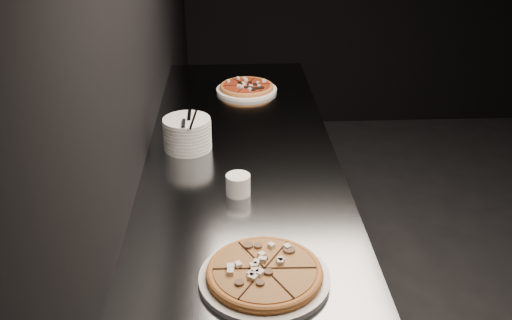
{
  "coord_description": "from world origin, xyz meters",
  "views": [
    {
      "loc": [
        -2.17,
        -1.93,
        1.92
      ],
      "look_at": [
        -2.08,
        -0.08,
        0.97
      ],
      "focal_mm": 40.0,
      "sensor_mm": 36.0,
      "label": 1
    }
  ],
  "objects_px": {
    "plate_stack": "(187,134)",
    "ramekin": "(238,184)",
    "pizza_mushroom": "(265,274)",
    "cutlery": "(188,120)",
    "counter": "(243,260)",
    "pizza_tomato": "(247,88)"
  },
  "relations": [
    {
      "from": "counter",
      "to": "ramekin",
      "type": "xyz_separation_m",
      "value": [
        -0.02,
        -0.24,
        0.5
      ]
    },
    {
      "from": "counter",
      "to": "pizza_tomato",
      "type": "height_order",
      "value": "pizza_tomato"
    },
    {
      "from": "pizza_mushroom",
      "to": "ramekin",
      "type": "bearing_deg",
      "value": 97.48
    },
    {
      "from": "ramekin",
      "to": "plate_stack",
      "type": "bearing_deg",
      "value": 117.42
    },
    {
      "from": "pizza_tomato",
      "to": "ramekin",
      "type": "xyz_separation_m",
      "value": [
        -0.06,
        -1.01,
        0.02
      ]
    },
    {
      "from": "cutlery",
      "to": "ramekin",
      "type": "xyz_separation_m",
      "value": [
        0.19,
        -0.36,
        -0.09
      ]
    },
    {
      "from": "counter",
      "to": "plate_stack",
      "type": "height_order",
      "value": "plate_stack"
    },
    {
      "from": "pizza_tomato",
      "to": "cutlery",
      "type": "distance_m",
      "value": 0.71
    },
    {
      "from": "plate_stack",
      "to": "counter",
      "type": "bearing_deg",
      "value": -32.1
    },
    {
      "from": "plate_stack",
      "to": "ramekin",
      "type": "height_order",
      "value": "plate_stack"
    },
    {
      "from": "cutlery",
      "to": "pizza_tomato",
      "type": "bearing_deg",
      "value": 68.0
    },
    {
      "from": "counter",
      "to": "cutlery",
      "type": "distance_m",
      "value": 0.63
    },
    {
      "from": "pizza_mushroom",
      "to": "cutlery",
      "type": "xyz_separation_m",
      "value": [
        -0.25,
        0.82,
        0.11
      ]
    },
    {
      "from": "counter",
      "to": "ramekin",
      "type": "relative_size",
      "value": 29.24
    },
    {
      "from": "pizza_tomato",
      "to": "cutlery",
      "type": "bearing_deg",
      "value": -110.79
    },
    {
      "from": "pizza_mushroom",
      "to": "pizza_tomato",
      "type": "xyz_separation_m",
      "value": [
        0.0,
        1.48,
        -0.0
      ]
    },
    {
      "from": "counter",
      "to": "pizza_mushroom",
      "type": "height_order",
      "value": "pizza_mushroom"
    },
    {
      "from": "counter",
      "to": "pizza_mushroom",
      "type": "relative_size",
      "value": 6.84
    },
    {
      "from": "plate_stack",
      "to": "cutlery",
      "type": "distance_m",
      "value": 0.07
    },
    {
      "from": "pizza_mushroom",
      "to": "pizza_tomato",
      "type": "bearing_deg",
      "value": 89.92
    },
    {
      "from": "cutlery",
      "to": "ramekin",
      "type": "distance_m",
      "value": 0.41
    },
    {
      "from": "pizza_mushroom",
      "to": "ramekin",
      "type": "relative_size",
      "value": 4.27
    }
  ]
}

